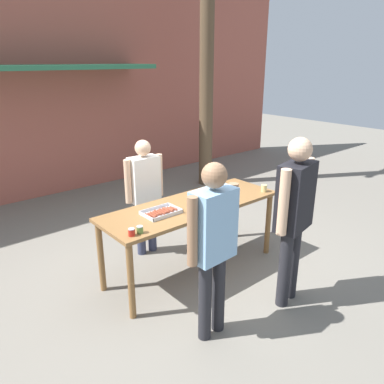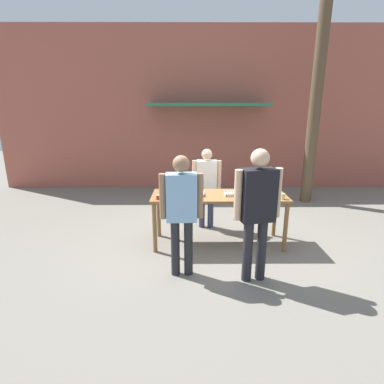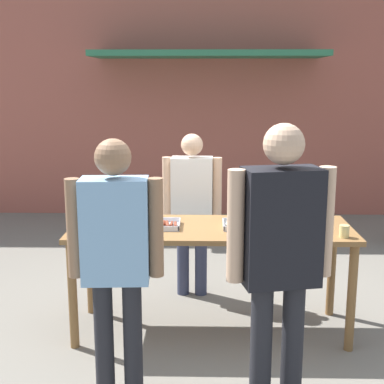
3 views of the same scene
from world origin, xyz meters
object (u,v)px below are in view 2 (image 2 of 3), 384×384
beer_cup (283,196)px  person_server_behind_table (207,182)px  utility_pole (318,75)px  food_tray_buns (236,194)px  food_tray_sausages (192,194)px  condiment_jar_ketchup (164,197)px  person_customer_holding_hotdog (181,206)px  person_customer_with_cup (257,205)px  condiment_jar_mustard (158,197)px

beer_cup → person_server_behind_table: bearing=138.6°
person_server_behind_table → utility_pole: 3.81m
food_tray_buns → person_server_behind_table: size_ratio=0.26×
utility_pole → food_tray_sausages: bearing=-139.4°
food_tray_sausages → condiment_jar_ketchup: bearing=-149.3°
food_tray_sausages → food_tray_buns: 0.75m
person_customer_holding_hotdog → person_customer_with_cup: person_customer_with_cup is taller
person_server_behind_table → person_customer_holding_hotdog: bearing=-101.5°
beer_cup → person_server_behind_table: size_ratio=0.06×
food_tray_sausages → condiment_jar_ketchup: condiment_jar_ketchup is taller
food_tray_sausages → food_tray_buns: food_tray_buns is taller
food_tray_sausages → food_tray_buns: bearing=0.0°
person_server_behind_table → utility_pole: (2.66, 1.75, 2.10)m
utility_pole → person_customer_with_cup: bearing=-119.8°
food_tray_sausages → beer_cup: bearing=-10.2°
person_customer_holding_hotdog → person_customer_with_cup: size_ratio=0.94×
food_tray_buns → condiment_jar_ketchup: condiment_jar_ketchup is taller
person_customer_holding_hotdog → utility_pole: size_ratio=0.29×
condiment_jar_ketchup → food_tray_sausages: bearing=30.7°
beer_cup → food_tray_buns: bearing=159.5°
food_tray_sausages → utility_pole: bearing=40.6°
person_customer_with_cup → person_server_behind_table: bearing=-85.2°
person_customer_with_cup → food_tray_sausages: bearing=-65.1°
condiment_jar_mustard → beer_cup: 2.00m
food_tray_buns → food_tray_sausages: bearing=-180.0°
person_customer_with_cup → food_tray_buns: bearing=-96.7°
condiment_jar_mustard → beer_cup: beer_cup is taller
person_customer_holding_hotdog → person_customer_with_cup: 1.01m
condiment_jar_ketchup → utility_pole: size_ratio=0.01×
condiment_jar_ketchup → person_customer_with_cup: bearing=-34.2°
person_customer_with_cup → condiment_jar_ketchup: bearing=-45.6°
food_tray_buns → beer_cup: beer_cup is taller
condiment_jar_mustard → person_customer_with_cup: (1.39, -0.88, 0.16)m
condiment_jar_mustard → person_customer_holding_hotdog: (0.39, -0.74, 0.10)m
food_tray_buns → condiment_jar_mustard: (-1.29, -0.27, 0.02)m
condiment_jar_mustard → condiment_jar_ketchup: same height
food_tray_sausages → utility_pole: size_ratio=0.07×
food_tray_sausages → beer_cup: size_ratio=4.38×
food_tray_buns → condiment_jar_ketchup: size_ratio=5.41×
condiment_jar_mustard → person_customer_holding_hotdog: size_ratio=0.04×
food_tray_sausages → condiment_jar_mustard: (-0.55, -0.27, 0.02)m
condiment_jar_mustard → person_customer_with_cup: size_ratio=0.04×
person_customer_holding_hotdog → utility_pole: 5.10m
person_server_behind_table → beer_cup: bearing=-39.1°
condiment_jar_ketchup → person_server_behind_table: 1.27m
food_tray_sausages → person_customer_holding_hotdog: 1.02m
food_tray_sausages → person_server_behind_table: size_ratio=0.26×
person_customer_holding_hotdog → utility_pole: (3.09, 3.52, 2.01)m
food_tray_sausages → beer_cup: (1.45, -0.26, 0.03)m
condiment_jar_mustard → condiment_jar_ketchup: 0.09m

